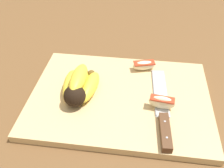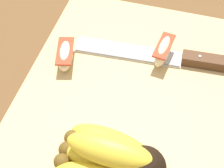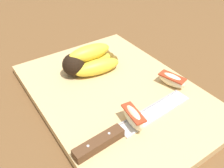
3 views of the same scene
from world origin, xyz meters
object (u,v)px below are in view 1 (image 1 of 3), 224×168
banana_bunch (79,86)px  chefs_knife (163,116)px  apple_wedge_near (144,65)px  apple_wedge_middle (162,102)px

banana_bunch → chefs_knife: bearing=164.7°
chefs_knife → apple_wedge_near: 0.19m
banana_bunch → apple_wedge_near: 0.21m
banana_bunch → apple_wedge_middle: bearing=173.1°
chefs_knife → banana_bunch: bearing=-15.3°
apple_wedge_near → chefs_knife: bearing=105.7°
chefs_knife → apple_wedge_near: bearing=-74.3°
banana_bunch → apple_wedge_middle: banana_bunch is taller
banana_bunch → apple_wedge_middle: 0.21m
banana_bunch → apple_wedge_middle: (-0.21, 0.03, -0.01)m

